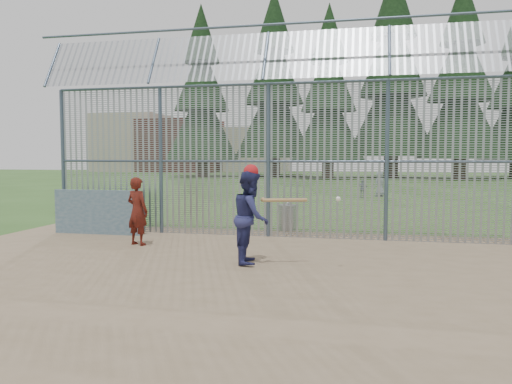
% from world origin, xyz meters
% --- Properties ---
extents(ground, '(120.00, 120.00, 0.00)m').
position_xyz_m(ground, '(0.00, 0.00, 0.00)').
color(ground, '#2D511E').
rests_on(ground, ground).
extents(dirt_infield, '(14.00, 10.00, 0.02)m').
position_xyz_m(dirt_infield, '(0.00, -0.50, 0.01)').
color(dirt_infield, '#756047').
rests_on(dirt_infield, ground).
extents(dugout_wall, '(2.50, 0.12, 1.20)m').
position_xyz_m(dugout_wall, '(-4.60, 2.90, 0.62)').
color(dugout_wall, '#38566B').
rests_on(dugout_wall, dirt_infield).
extents(batter, '(0.83, 0.99, 1.83)m').
position_xyz_m(batter, '(0.29, 0.22, 0.93)').
color(batter, navy).
rests_on(batter, dirt_infield).
extents(onlooker, '(0.68, 0.55, 1.62)m').
position_xyz_m(onlooker, '(-2.80, 1.59, 0.83)').
color(onlooker, maroon).
rests_on(onlooker, dirt_infield).
extents(bg_kid_standing, '(0.77, 0.75, 1.34)m').
position_xyz_m(bg_kid_standing, '(3.26, 17.86, 0.67)').
color(bg_kid_standing, slate).
rests_on(bg_kid_standing, ground).
extents(bg_kid_seated, '(0.57, 0.27, 0.94)m').
position_xyz_m(bg_kid_seated, '(2.38, 16.68, 0.47)').
color(bg_kid_seated, slate).
rests_on(bg_kid_seated, ground).
extents(batting_gear, '(1.91, 0.55, 0.72)m').
position_xyz_m(batting_gear, '(0.42, 0.19, 1.74)').
color(batting_gear, red).
rests_on(batting_gear, ground).
extents(trash_can, '(0.56, 0.56, 0.82)m').
position_xyz_m(trash_can, '(0.33, 4.81, 0.38)').
color(trash_can, gray).
rests_on(trash_can, ground).
extents(bleacher, '(3.00, 0.95, 0.72)m').
position_xyz_m(bleacher, '(-7.45, 7.85, 0.41)').
color(bleacher, slate).
rests_on(bleacher, ground).
extents(backstop_fence, '(20.09, 0.81, 5.30)m').
position_xyz_m(backstop_fence, '(1.81, 3.43, 2.36)').
color(backstop_fence, '#47566B').
rests_on(backstop_fence, ground).
extents(conifer_row, '(38.48, 12.26, 20.20)m').
position_xyz_m(conifer_row, '(1.93, 41.51, 10.83)').
color(conifer_row, '#332319').
rests_on(conifer_row, ground).
extents(distant_buildings, '(26.50, 10.50, 8.00)m').
position_xyz_m(distant_buildings, '(-23.18, 56.49, 3.60)').
color(distant_buildings, brown).
rests_on(distant_buildings, ground).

